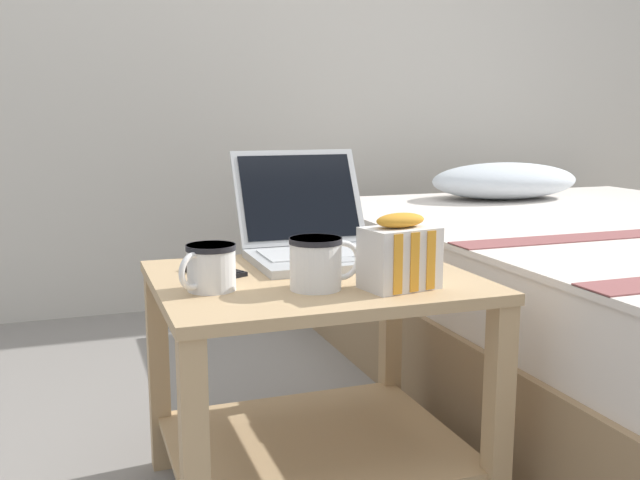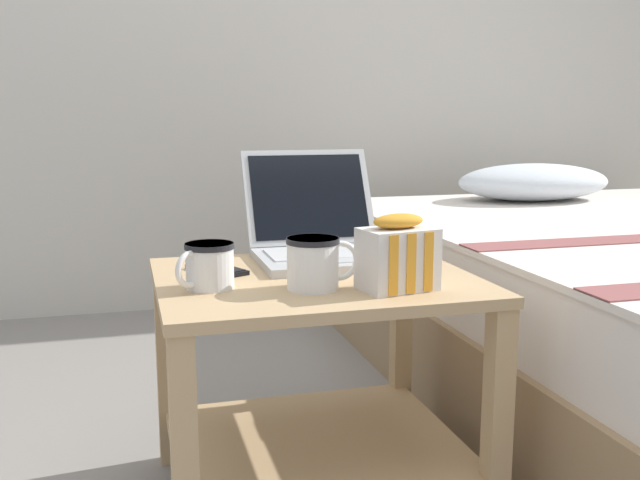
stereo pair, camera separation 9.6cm
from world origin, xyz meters
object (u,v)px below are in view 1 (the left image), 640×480
at_px(cell_phone, 213,271).
at_px(mug_front_left, 317,261).
at_px(mug_front_right, 210,265).
at_px(laptop, 316,237).
at_px(snack_bag, 400,254).

bearing_deg(cell_phone, mug_front_left, -51.07).
distance_m(mug_front_left, mug_front_right, 0.20).
distance_m(laptop, snack_bag, 0.33).
distance_m(laptop, cell_phone, 0.27).
relative_size(laptop, snack_bag, 2.40).
xyz_separation_m(mug_front_left, cell_phone, (-0.16, 0.19, -0.05)).
distance_m(laptop, mug_front_left, 0.29).
bearing_deg(snack_bag, mug_front_right, 163.16).
distance_m(laptop, mug_front_right, 0.36).
height_order(snack_bag, cell_phone, snack_bag).
bearing_deg(mug_front_left, mug_front_right, 163.51).
height_order(mug_front_right, snack_bag, snack_bag).
distance_m(mug_front_right, cell_phone, 0.15).
bearing_deg(snack_bag, cell_phone, 141.68).
xyz_separation_m(laptop, cell_phone, (-0.25, -0.08, -0.04)).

